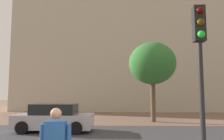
{
  "coord_description": "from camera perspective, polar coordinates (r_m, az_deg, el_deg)",
  "views": [
    {
      "loc": [
        0.2,
        -3.18,
        2.0
      ],
      "look_at": [
        -0.32,
        10.39,
        3.43
      ],
      "focal_mm": 36.59,
      "sensor_mm": 36.0,
      "label": 1
    }
  ],
  "objects": [
    {
      "name": "ground_plane",
      "position": [
        13.33,
        1.35,
        -14.64
      ],
      "size": [
        120.0,
        120.0,
        0.0
      ],
      "primitive_type": "plane",
      "color": "brown"
    },
    {
      "name": "street_asphalt_strip",
      "position": [
        10.7,
        1.13,
        -16.78
      ],
      "size": [
        120.0,
        8.47,
        0.0
      ],
      "primitive_type": "cube",
      "color": "#38383D",
      "rests_on": "ground_plane"
    },
    {
      "name": "traffic_light_pole",
      "position": [
        5.98,
        21.21,
        3.49
      ],
      "size": [
        0.28,
        0.34,
        4.19
      ],
      "color": "black",
      "rests_on": "ground_plane"
    },
    {
      "name": "car_silver",
      "position": [
        12.95,
        -14.22,
        -11.59
      ],
      "size": [
        4.13,
        2.04,
        1.47
      ],
      "color": "#B2B2BC",
      "rests_on": "ground_plane"
    },
    {
      "name": "tree_curb_far",
      "position": [
        17.19,
        10.04,
        1.58
      ],
      "size": [
        3.48,
        3.48,
        5.84
      ],
      "color": "brown",
      "rests_on": "ground_plane"
    },
    {
      "name": "landmark_building",
      "position": [
        33.56,
        4.96,
        7.16
      ],
      "size": [
        28.95,
        14.84,
        34.84
      ],
      "color": "#B2A893",
      "rests_on": "ground_plane"
    }
  ]
}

